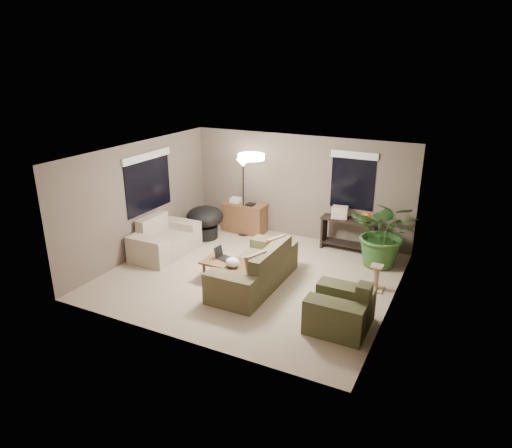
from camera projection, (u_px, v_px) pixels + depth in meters
The scene contains 20 objects.
room_shell at pixel (251, 217), 8.84m from camera, with size 5.50×5.50×5.50m.
main_sofa at pixel (256, 271), 8.78m from camera, with size 0.95×2.20×0.85m.
throw_pillows at pixel (268, 257), 8.55m from camera, with size 0.38×1.40×0.47m.
loveseat at pixel (164, 241), 10.22m from camera, with size 0.90×1.60×0.85m.
armchair at pixel (341, 311), 7.40m from camera, with size 0.95×1.00×0.85m.
coffee_table at pixel (228, 265), 8.91m from camera, with size 1.00×0.55×0.42m.
laptop at pixel (223, 256), 9.02m from camera, with size 0.40×0.32×0.24m.
plastic_bag at pixel (233, 262), 8.65m from camera, with size 0.27×0.24×0.19m, color white.
desk at pixel (245, 218), 11.50m from camera, with size 1.10×0.50×0.75m.
desk_papers at pixel (239, 201), 11.41m from camera, with size 0.68×0.27×0.12m.
console_table at pixel (349, 232), 10.36m from camera, with size 1.30×0.40×0.75m.
pumpkin at pixel (366, 217), 10.07m from camera, with size 0.25×0.25×0.21m, color orange.
cardboard_box at pixel (340, 212), 10.32m from camera, with size 0.34×0.26×0.26m, color beige.
papasan_chair at pixel (205, 220), 11.08m from camera, with size 1.18×1.18×0.80m.
floor_lamp at pixel (243, 172), 10.90m from camera, with size 0.32×0.32×1.91m.
ceiling_fixture at pixel (251, 157), 8.44m from camera, with size 0.50×0.50×0.10m, color white.
houseplant at pixel (384, 240), 9.53m from camera, with size 1.34×1.49×1.16m, color #2D5923.
cat_scratching_post at pixel (376, 279), 8.65m from camera, with size 0.32×0.32×0.50m.
window_left at pixel (148, 173), 10.06m from camera, with size 0.05×1.56×1.33m.
window_back at pixel (353, 171), 10.20m from camera, with size 1.06×0.05×1.33m.
Camera 1 is at (3.82, -7.43, 4.14)m, focal length 32.00 mm.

